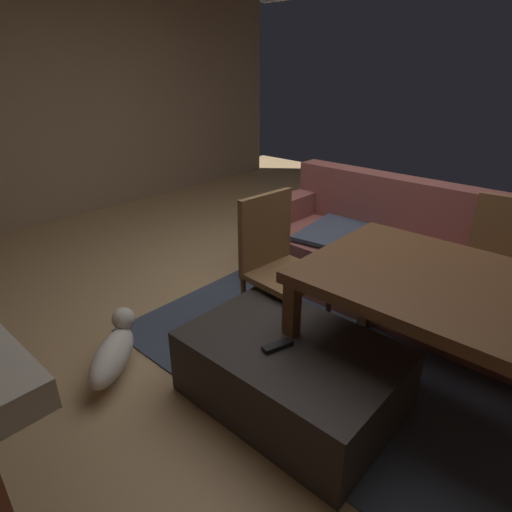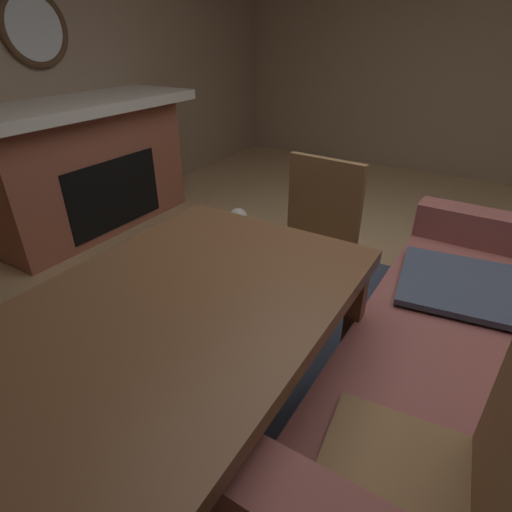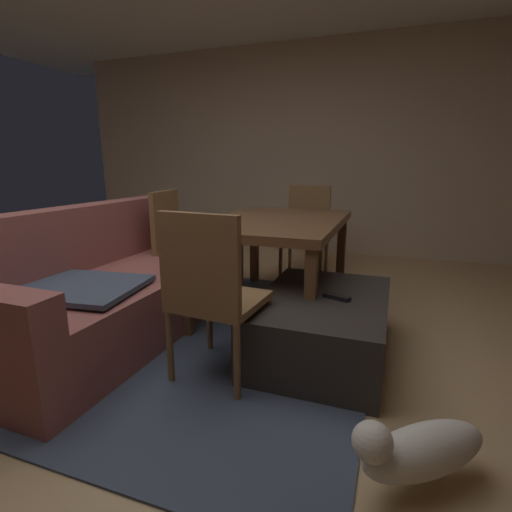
# 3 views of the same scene
# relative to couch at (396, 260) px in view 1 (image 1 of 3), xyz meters

# --- Properties ---
(floor) EXTENTS (8.13, 8.13, 0.00)m
(floor) POSITION_rel_couch_xyz_m (-0.38, -0.52, -0.31)
(floor) COLOR tan
(wall_left) EXTENTS (0.12, 6.23, 2.63)m
(wall_left) POSITION_rel_couch_xyz_m (-3.77, -0.52, 1.01)
(wall_left) COLOR #9E846B
(wall_left) RESTS_ON ground
(area_rug) EXTENTS (2.60, 2.00, 0.01)m
(area_rug) POSITION_rel_couch_xyz_m (0.11, -0.75, -0.30)
(area_rug) COLOR #3D475B
(area_rug) RESTS_ON ground
(couch) EXTENTS (2.18, 0.94, 0.86)m
(couch) POSITION_rel_couch_xyz_m (0.00, 0.00, 0.00)
(couch) COLOR #8C4C47
(couch) RESTS_ON ground
(ottoman_coffee_table) EXTENTS (1.08, 0.75, 0.38)m
(ottoman_coffee_table) POSITION_rel_couch_xyz_m (0.11, -1.44, -0.12)
(ottoman_coffee_table) COLOR #2D2826
(ottoman_coffee_table) RESTS_ON ground
(tv_remote) EXTENTS (0.10, 0.17, 0.02)m
(tv_remote) POSITION_rel_couch_xyz_m (0.09, -1.52, 0.08)
(tv_remote) COLOR black
(tv_remote) RESTS_ON ottoman_coffee_table
(dining_table) EXTENTS (1.43, 0.96, 0.74)m
(dining_table) POSITION_rel_couch_xyz_m (0.71, -0.95, 0.35)
(dining_table) COLOR brown
(dining_table) RESTS_ON ground
(dining_chair_north) EXTENTS (0.48, 0.48, 0.93)m
(dining_chair_north) POSITION_rel_couch_xyz_m (0.70, -0.08, 0.22)
(dining_chair_north) COLOR brown
(dining_chair_north) RESTS_ON ground
(dining_chair_west) EXTENTS (0.47, 0.47, 0.93)m
(dining_chair_west) POSITION_rel_couch_xyz_m (-0.40, -0.95, 0.22)
(dining_chair_west) COLOR brown
(dining_chair_west) RESTS_ON ground
(small_dog) EXTENTS (0.48, 0.52, 0.26)m
(small_dog) POSITION_rel_couch_xyz_m (-0.78, -1.95, -0.15)
(small_dog) COLOR silver
(small_dog) RESTS_ON ground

